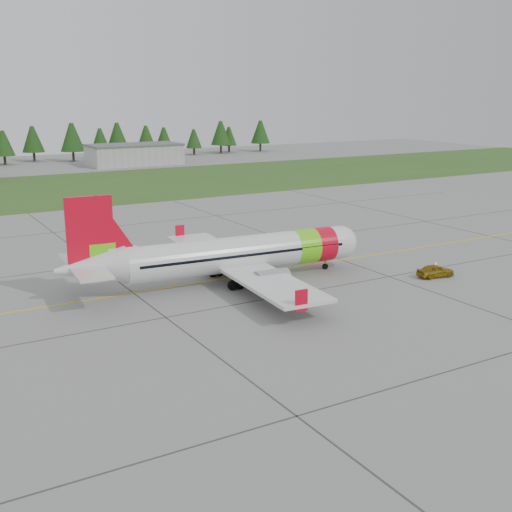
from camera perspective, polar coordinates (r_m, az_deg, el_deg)
ground at (r=62.21m, az=4.86°, el=-3.12°), size 320.00×320.00×0.00m
aircraft at (r=64.43m, az=-1.97°, el=0.11°), size 32.04×29.58×9.70m
follow_me_car at (r=68.76m, az=15.73°, el=-0.23°), size 1.58×1.78×3.95m
service_van at (r=101.36m, az=-15.50°, el=4.42°), size 1.95×1.90×4.35m
grass_strip at (r=136.15m, az=-15.47°, el=5.88°), size 320.00×50.00×0.03m
taxi_guideline at (r=68.62m, az=1.02°, el=-1.41°), size 120.00×0.25×0.02m
hangar_east at (r=177.43m, az=-10.75°, el=8.80°), size 24.00×12.00×5.20m
treeline at (r=190.06m, az=-20.07°, el=9.27°), size 160.00×8.00×10.00m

